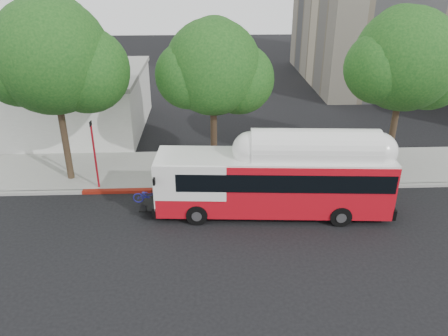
# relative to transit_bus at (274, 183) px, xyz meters

# --- Properties ---
(ground) EXTENTS (120.00, 120.00, 0.00)m
(ground) POSITION_rel_transit_bus_xyz_m (-1.76, -1.49, -1.62)
(ground) COLOR black
(ground) RESTS_ON ground
(sidewalk) EXTENTS (60.00, 5.00, 0.15)m
(sidewalk) POSITION_rel_transit_bus_xyz_m (-1.76, 5.01, -1.54)
(sidewalk) COLOR gray
(sidewalk) RESTS_ON ground
(curb_strip) EXTENTS (60.00, 0.30, 0.15)m
(curb_strip) POSITION_rel_transit_bus_xyz_m (-1.76, 2.41, -1.54)
(curb_strip) COLOR gray
(curb_strip) RESTS_ON ground
(red_curb_segment) EXTENTS (10.00, 0.32, 0.16)m
(red_curb_segment) POSITION_rel_transit_bus_xyz_m (-4.76, 2.41, -1.54)
(red_curb_segment) COLOR maroon
(red_curb_segment) RESTS_ON ground
(street_tree_left) EXTENTS (6.67, 5.80, 9.74)m
(street_tree_left) POSITION_rel_transit_bus_xyz_m (-10.28, 4.07, 4.99)
(street_tree_left) COLOR #2D2116
(street_tree_left) RESTS_ON ground
(street_tree_mid) EXTENTS (5.75, 5.00, 8.62)m
(street_tree_mid) POSITION_rel_transit_bus_xyz_m (-2.35, 4.57, 4.29)
(street_tree_mid) COLOR #2D2116
(street_tree_mid) RESTS_ON ground
(street_tree_right) EXTENTS (6.21, 5.40, 9.18)m
(street_tree_right) POSITION_rel_transit_bus_xyz_m (7.68, 4.37, 4.64)
(street_tree_right) COLOR #2D2116
(street_tree_right) RESTS_ON ground
(low_commercial_bldg) EXTENTS (16.20, 10.20, 4.25)m
(low_commercial_bldg) POSITION_rel_transit_bus_xyz_m (-15.76, 12.51, 0.54)
(low_commercial_bldg) COLOR silver
(low_commercial_bldg) RESTS_ON ground
(transit_bus) EXTENTS (11.81, 3.08, 3.46)m
(transit_bus) POSITION_rel_transit_bus_xyz_m (0.00, 0.00, 0.00)
(transit_bus) COLOR red
(transit_bus) RESTS_ON ground
(signal_pole) EXTENTS (0.11, 0.36, 3.83)m
(signal_pole) POSITION_rel_transit_bus_xyz_m (-8.97, 2.83, 0.35)
(signal_pole) COLOR #B0121F
(signal_pole) RESTS_ON ground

